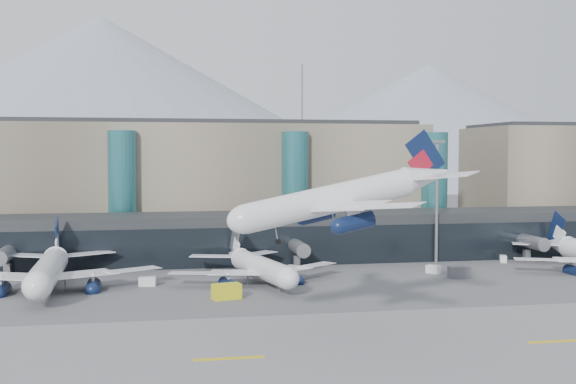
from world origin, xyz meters
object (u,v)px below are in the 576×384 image
at_px(hero_jet, 352,189).
at_px(veh_h, 226,291).
at_px(jet_parked_left, 50,260).
at_px(veh_c, 459,272).
at_px(veh_g, 433,269).
at_px(lightmast_mid, 437,194).
at_px(veh_a, 147,281).
at_px(veh_d, 503,259).
at_px(jet_parked_mid, 255,259).

xyz_separation_m(hero_jet, veh_h, (-13.28, 24.62, -17.11)).
xyz_separation_m(jet_parked_left, veh_c, (72.17, -3.32, -3.67)).
bearing_deg(veh_g, jet_parked_left, -122.73).
bearing_deg(lightmast_mid, hero_jet, -121.68).
distance_m(lightmast_mid, veh_a, 62.93).
distance_m(veh_a, veh_c, 56.09).
relative_size(lightmast_mid, veh_c, 6.66).
bearing_deg(veh_a, veh_g, 11.23).
distance_m(lightmast_mid, veh_d, 19.71).
bearing_deg(hero_jet, jet_parked_mid, 90.69).
bearing_deg(veh_d, veh_h, 136.74).
relative_size(jet_parked_left, veh_d, 15.65).
relative_size(hero_jet, veh_a, 11.07).
xyz_separation_m(lightmast_mid, veh_h, (-47.00, -30.00, -13.21)).
bearing_deg(veh_g, veh_a, -121.15).
relative_size(jet_parked_left, veh_c, 10.12).
distance_m(veh_g, veh_h, 44.68).
bearing_deg(lightmast_mid, veh_d, -9.02).
height_order(veh_a, veh_c, veh_c).
bearing_deg(veh_c, jet_parked_mid, 176.58).
relative_size(lightmast_mid, veh_d, 10.30).
relative_size(hero_jet, veh_d, 12.70).
bearing_deg(veh_g, hero_jet, -68.64).
height_order(veh_c, veh_h, veh_h).
bearing_deg(veh_d, jet_parked_mid, 126.16).
relative_size(veh_d, veh_g, 0.96).
xyz_separation_m(hero_jet, veh_a, (-25.53, 38.33, -17.51)).
relative_size(veh_g, veh_h, 0.60).
relative_size(lightmast_mid, veh_h, 5.87).
height_order(jet_parked_left, veh_d, jet_parked_left).
bearing_deg(jet_parked_mid, veh_h, 143.28).
height_order(hero_jet, jet_parked_left, hero_jet).
bearing_deg(veh_a, hero_jet, -48.85).
bearing_deg(veh_c, lightmast_mid, 81.56).
xyz_separation_m(veh_g, veh_h, (-41.23, -17.22, 0.45)).
relative_size(hero_jet, veh_h, 7.24).
distance_m(jet_parked_mid, veh_c, 37.45).
bearing_deg(lightmast_mid, veh_g, -114.29).
relative_size(jet_parked_left, jet_parked_mid, 1.18).
xyz_separation_m(jet_parked_left, jet_parked_mid, (34.96, -0.27, -0.71)).
bearing_deg(veh_g, veh_d, 83.24).
bearing_deg(veh_h, veh_d, 10.78).
relative_size(veh_c, veh_g, 1.48).
bearing_deg(hero_jet, veh_c, 40.54).
height_order(lightmast_mid, veh_h, lightmast_mid).
height_order(veh_a, veh_d, veh_a).
height_order(jet_parked_mid, veh_a, jet_parked_mid).
bearing_deg(veh_c, veh_g, 114.55).
xyz_separation_m(hero_jet, jet_parked_mid, (-6.70, 38.93, -14.29)).
height_order(hero_jet, veh_d, hero_jet).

